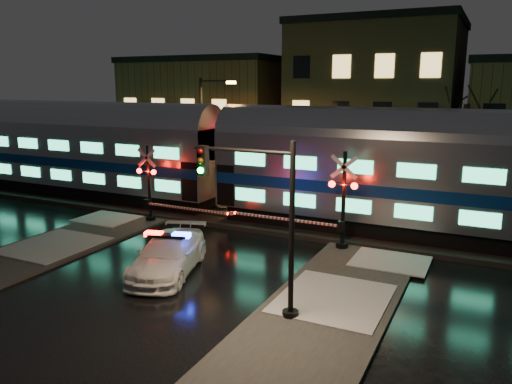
{
  "coord_description": "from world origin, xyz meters",
  "views": [
    {
      "loc": [
        10.97,
        -18.2,
        7.19
      ],
      "look_at": [
        0.92,
        2.5,
        2.2
      ],
      "focal_mm": 35.0,
      "sensor_mm": 36.0,
      "label": 1
    }
  ],
  "objects_px": {
    "streetlight": "(205,129)",
    "crossing_signal_left": "(154,192)",
    "traffic_light": "(265,225)",
    "police_car": "(168,255)",
    "crossing_signal_right": "(335,210)"
  },
  "relations": [
    {
      "from": "streetlight",
      "to": "crossing_signal_left",
      "type": "bearing_deg",
      "value": -82.14
    },
    {
      "from": "crossing_signal_left",
      "to": "streetlight",
      "type": "relative_size",
      "value": 0.76
    },
    {
      "from": "police_car",
      "to": "traffic_light",
      "type": "xyz_separation_m",
      "value": [
        4.85,
        -1.61,
        2.23
      ]
    },
    {
      "from": "crossing_signal_right",
      "to": "traffic_light",
      "type": "relative_size",
      "value": 1.11
    },
    {
      "from": "crossing_signal_right",
      "to": "traffic_light",
      "type": "distance_m",
      "value": 7.23
    },
    {
      "from": "police_car",
      "to": "crossing_signal_left",
      "type": "distance_m",
      "value": 7.4
    },
    {
      "from": "crossing_signal_right",
      "to": "traffic_light",
      "type": "xyz_separation_m",
      "value": [
        -0.07,
        -7.14,
        1.15
      ]
    },
    {
      "from": "traffic_light",
      "to": "crossing_signal_left",
      "type": "bearing_deg",
      "value": 136.21
    },
    {
      "from": "crossing_signal_left",
      "to": "police_car",
      "type": "bearing_deg",
      "value": -48.8
    },
    {
      "from": "traffic_light",
      "to": "crossing_signal_right",
      "type": "bearing_deg",
      "value": 82.05
    },
    {
      "from": "police_car",
      "to": "traffic_light",
      "type": "height_order",
      "value": "traffic_light"
    },
    {
      "from": "police_car",
      "to": "crossing_signal_right",
      "type": "relative_size",
      "value": 0.88
    },
    {
      "from": "police_car",
      "to": "crossing_signal_left",
      "type": "relative_size",
      "value": 0.95
    },
    {
      "from": "crossing_signal_right",
      "to": "traffic_light",
      "type": "bearing_deg",
      "value": -90.54
    },
    {
      "from": "crossing_signal_right",
      "to": "streetlight",
      "type": "distance_m",
      "value": 12.85
    }
  ]
}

